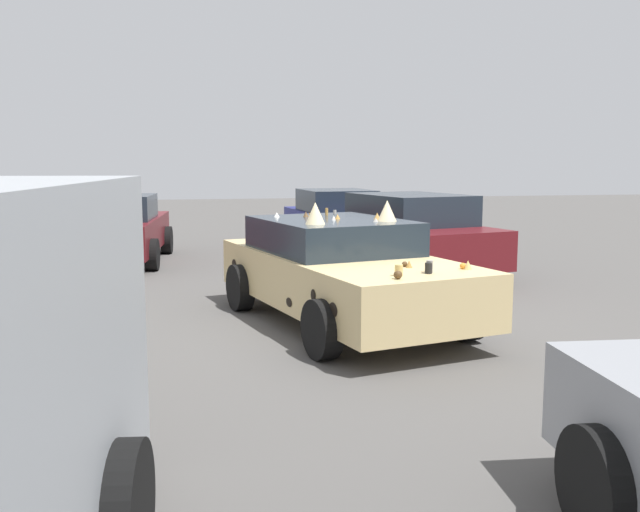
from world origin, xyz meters
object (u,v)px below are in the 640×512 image
at_px(art_car_decorated, 340,270).
at_px(parked_sedan_far_right, 338,220).
at_px(parked_sedan_behind_right, 116,229).
at_px(parked_sedan_row_back_far, 404,233).

xyz_separation_m(art_car_decorated, parked_sedan_far_right, (7.52, -1.70, -0.01)).
height_order(parked_sedan_behind_right, parked_sedan_row_back_far, parked_sedan_row_back_far).
xyz_separation_m(art_car_decorated, parked_sedan_row_back_far, (3.73, -2.09, 0.05)).
distance_m(art_car_decorated, parked_sedan_far_right, 7.71).
height_order(art_car_decorated, parked_sedan_behind_right, art_car_decorated).
bearing_deg(parked_sedan_row_back_far, parked_sedan_far_right, -7.68).
xyz_separation_m(parked_sedan_far_right, parked_sedan_row_back_far, (-3.79, -0.39, 0.06)).
xyz_separation_m(parked_sedan_behind_right, parked_sedan_row_back_far, (-2.52, -5.41, 0.06)).
relative_size(art_car_decorated, parked_sedan_behind_right, 1.13).
bearing_deg(parked_sedan_behind_right, art_car_decorated, -146.57).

